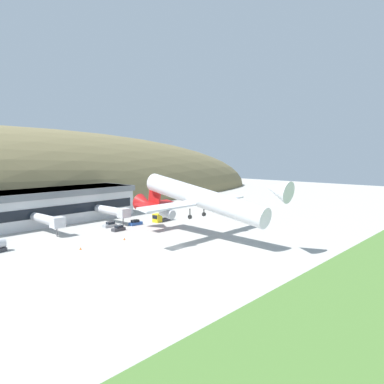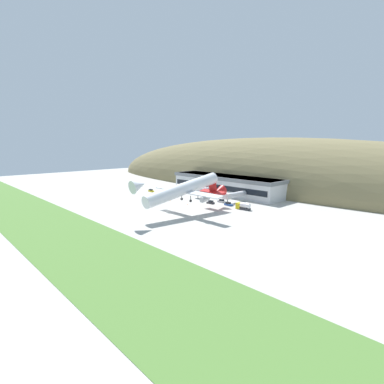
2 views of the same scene
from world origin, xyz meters
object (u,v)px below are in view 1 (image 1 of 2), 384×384
jetway_1 (48,220)px  cargo_airplane (200,199)px  jetway_2 (113,211)px  traffic_cone_0 (81,248)px  service_car_0 (119,228)px  fuel_truck (162,217)px  traffic_cone_1 (124,239)px  terminal_building (26,206)px  service_car_2 (110,225)px  service_car_1 (136,223)px

jetway_1 → cargo_airplane: size_ratio=0.30×
jetway_2 → traffic_cone_0: size_ratio=27.30×
service_car_0 → traffic_cone_0: bearing=-151.2°
jetway_1 → service_car_0: 19.71m
fuel_truck → traffic_cone_1: 27.85m
cargo_airplane → service_car_0: cargo_airplane is taller
cargo_airplane → traffic_cone_1: 22.55m
service_car_0 → fuel_truck: fuel_truck is taller
cargo_airplane → traffic_cone_1: bearing=134.4°
jetway_2 → service_car_0: (-6.14, -10.83, -3.31)m
terminal_building → jetway_1: (-1.54, -16.91, -2.18)m
terminal_building → cargo_airplane: (22.24, -52.74, 4.67)m
jetway_2 → service_car_2: jetway_2 is taller
service_car_1 → traffic_cone_1: 20.17m
traffic_cone_0 → jetway_2: bearing=40.2°
jetway_1 → jetway_2: size_ratio=0.95×
cargo_airplane → service_car_1: (1.07, 27.71, -10.14)m
jetway_2 → service_car_2: bearing=-135.8°
jetway_1 → service_car_2: bearing=-15.5°
service_car_0 → service_car_1: bearing=19.1°
jetway_1 → service_car_2: jetway_1 is taller
jetway_1 → traffic_cone_1: bearing=-65.5°
fuel_truck → traffic_cone_0: bearing=-162.6°
jetway_2 → jetway_1: bearing=179.0°
service_car_2 → jetway_2: bearing=44.2°
cargo_airplane → service_car_0: 27.77m
service_car_0 → fuel_truck: 19.24m
service_car_0 → traffic_cone_1: (-6.01, -10.36, -0.40)m
cargo_airplane → service_car_2: 33.22m
traffic_cone_0 → traffic_cone_1: size_ratio=1.00×
traffic_cone_0 → fuel_truck: bearing=17.4°
cargo_airplane → traffic_cone_0: cargo_airplane is taller
terminal_building → service_car_2: (15.91, -21.75, -5.49)m
service_car_2 → service_car_1: bearing=-23.9°
jetway_1 → traffic_cone_1: (9.85, -21.59, -3.71)m
terminal_building → service_car_1: size_ratio=16.70×
cargo_airplane → service_car_0: (-7.92, 24.60, -10.16)m
terminal_building → cargo_airplane: 57.43m
terminal_building → service_car_0: 32.05m
cargo_airplane → fuel_truck: 29.88m
traffic_cone_0 → service_car_2: bearing=39.2°
terminal_building → jetway_2: 26.89m
traffic_cone_0 → service_car_0: bearing=28.8°
service_car_1 → cargo_airplane: bearing=-92.2°
cargo_airplane → fuel_truck: bearing=66.7°
jetway_2 → cargo_airplane: (1.78, -35.43, 6.84)m
terminal_building → service_car_2: 27.50m
terminal_building → cargo_airplane: size_ratio=1.44×
jetway_2 → fuel_truck: jetway_2 is taller
traffic_cone_0 → traffic_cone_1: same height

